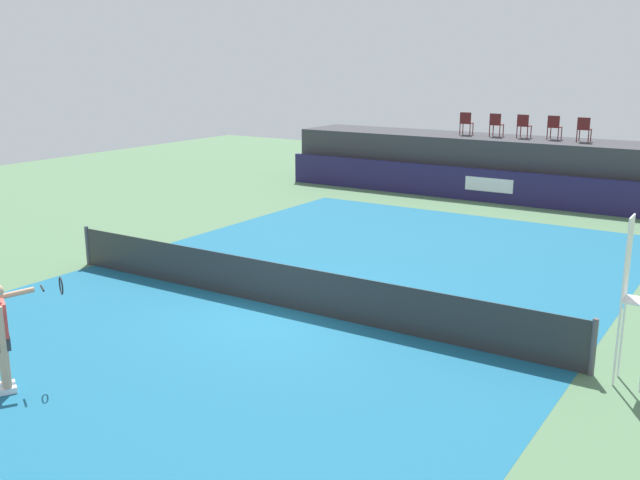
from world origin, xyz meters
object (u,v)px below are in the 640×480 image
object	(u,v)px
spectator_chair_far_left	(466,122)
spectator_chair_center	(524,125)
spectator_chair_right	(554,126)
net_post_far	(593,347)
net_post_near	(88,245)
umpire_chair	(631,289)
spectator_chair_far_right	(584,128)
spectator_chair_left	(496,124)
tennis_player	(3,333)

from	to	relation	value
spectator_chair_far_left	spectator_chair_center	distance (m)	2.26
spectator_chair_center	spectator_chair_right	xyz separation A→B (m)	(1.11, 0.09, 0.00)
spectator_chair_center	net_post_far	bearing A→B (deg)	-68.32
spectator_chair_right	net_post_near	size ratio (longest dim) A/B	0.89
umpire_chair	net_post_near	xyz separation A→B (m)	(-12.88, 0.00, -1.09)
spectator_chair_far_left	spectator_chair_far_right	bearing A→B (deg)	-1.41
spectator_chair_left	spectator_chair_far_left	bearing A→B (deg)	-178.63
spectator_chair_center	spectator_chair_far_right	xyz separation A→B (m)	(2.24, -0.18, 0.00)
umpire_chair	spectator_chair_center	bearing A→B (deg)	113.21
net_post_near	tennis_player	xyz separation A→B (m)	(4.74, -5.57, 0.46)
net_post_far	spectator_chair_left	bearing A→B (deg)	115.06
net_post_far	spectator_chair_far_left	bearing A→B (deg)	118.66
spectator_chair_right	tennis_player	xyz separation A→B (m)	(-2.65, -21.07, -1.73)
umpire_chair	net_post_far	size ratio (longest dim) A/B	2.76
spectator_chair_center	net_post_near	bearing A→B (deg)	-112.15
spectator_chair_right	net_post_far	xyz separation A→B (m)	(5.02, -15.50, -2.19)
spectator_chair_right	spectator_chair_far_right	xyz separation A→B (m)	(1.13, -0.27, 0.00)
spectator_chair_left	net_post_far	xyz separation A→B (m)	(7.19, -15.37, -2.19)
spectator_chair_center	net_post_far	world-z (taller)	spectator_chair_center
spectator_chair_left	spectator_chair_center	world-z (taller)	same
net_post_near	spectator_chair_center	bearing A→B (deg)	67.85
net_post_far	spectator_chair_far_right	bearing A→B (deg)	104.33
spectator_chair_far_right	umpire_chair	distance (m)	15.88
spectator_chair_center	net_post_far	xyz separation A→B (m)	(6.13, -15.41, -2.19)
net_post_near	spectator_chair_far_left	bearing A→B (deg)	75.34
spectator_chair_left	tennis_player	world-z (taller)	spectator_chair_left
umpire_chair	net_post_far	xyz separation A→B (m)	(-0.48, 0.00, -1.09)
spectator_chair_left	tennis_player	bearing A→B (deg)	-91.31
spectator_chair_left	spectator_chair_far_right	size ratio (longest dim) A/B	1.00
net_post_near	tennis_player	bearing A→B (deg)	-49.62
spectator_chair_far_left	spectator_chair_far_right	distance (m)	4.50
spectator_chair_far_right	tennis_player	size ratio (longest dim) A/B	0.50
spectator_chair_far_left	spectator_chair_right	world-z (taller)	same
spectator_chair_far_right	net_post_near	size ratio (longest dim) A/B	0.89
spectator_chair_left	umpire_chair	size ratio (longest dim) A/B	0.32
spectator_chair_far_left	umpire_chair	distance (m)	17.75
spectator_chair_right	net_post_near	xyz separation A→B (m)	(-7.38, -15.50, -2.19)
net_post_near	net_post_far	size ratio (longest dim) A/B	1.00
spectator_chair_right	spectator_chair_far_right	distance (m)	1.16
spectator_chair_left	net_post_far	bearing A→B (deg)	-64.94
spectator_chair_far_left	net_post_far	bearing A→B (deg)	-61.34
spectator_chair_center	umpire_chair	size ratio (longest dim) A/B	0.32
spectator_chair_left	net_post_near	distance (m)	16.38
spectator_chair_far_left	spectator_chair_right	xyz separation A→B (m)	(3.37, 0.16, 0.00)
spectator_chair_right	tennis_player	bearing A→B (deg)	-97.16
spectator_chair_far_left	spectator_chair_left	world-z (taller)	same
spectator_chair_center	spectator_chair_far_right	world-z (taller)	same
spectator_chair_far_left	spectator_chair_left	xyz separation A→B (m)	(1.20, 0.03, 0.00)
spectator_chair_right	spectator_chair_left	bearing A→B (deg)	-176.65
spectator_chair_far_right	net_post_near	distance (m)	17.58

